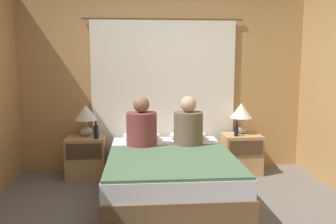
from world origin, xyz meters
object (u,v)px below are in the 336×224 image
Objects in this scene: bed at (170,175)px; person_left_in_bed at (142,127)px; person_right_in_bed at (188,126)px; lamp_right at (241,113)px; beer_bottle_on_left_stand at (96,132)px; nightstand_right at (241,154)px; pillow_right at (188,135)px; pillow_left at (142,136)px; beer_bottle_on_right_stand at (236,130)px; nightstand_left at (86,157)px; lamp_left at (86,115)px.

bed is 0.71m from person_left_in_bed.
person_left_in_bed reaches higher than person_right_in_bed.
beer_bottle_on_left_stand is at bearing -175.15° from lamp_right.
nightstand_right is 0.98m from person_right_in_bed.
pillow_right is at bearing 177.45° from nightstand_right.
pillow_left is at bearing 178.63° from nightstand_right.
pillow_right is 2.48× the size of beer_bottle_on_right_stand.
beer_bottle_on_left_stand is at bearing 180.00° from beer_bottle_on_right_stand.
beer_bottle_on_left_stand is (0.15, -0.09, 0.36)m from nightstand_left.
person_right_in_bed reaches higher than lamp_left.
person_left_in_bed reaches higher than beer_bottle_on_right_stand.
beer_bottle_on_left_stand reaches higher than beer_bottle_on_right_stand.
lamp_right is at bearing 17.02° from person_left_in_bed.
pillow_left is at bearing 89.59° from person_left_in_bed.
nightstand_left is at bearing -177.45° from pillow_left.
beer_bottle_on_left_stand reaches higher than pillow_left.
beer_bottle_on_right_stand is at bearing 20.34° from person_right_in_bed.
nightstand_left is at bearing 165.20° from person_right_in_bed.
person_left_in_bed is at bearing -180.00° from person_right_in_bed.
person_right_in_bed is at bearing 56.23° from bed.
lamp_right reaches higher than bed.
lamp_right is at bearing 37.58° from bed.
beer_bottle_on_right_stand is at bearing -4.75° from lamp_left.
person_right_in_bed is at bearing -152.06° from lamp_right.
lamp_left reaches higher than pillow_right.
bed is at bearing -37.58° from lamp_left.
nightstand_right is (2.11, 0.00, 0.00)m from nightstand_left.
person_right_in_bed is (-0.79, -0.35, 0.46)m from nightstand_right.
nightstand_right is at bearing -1.98° from lamp_left.
nightstand_left is at bearing 144.99° from bed.
lamp_right reaches higher than beer_bottle_on_right_stand.
nightstand_right is 1.40m from pillow_left.
pillow_right is at bearing 1.37° from nightstand_left.
nightstand_left is 1.06× the size of pillow_right.
nightstand_left is 1.40m from pillow_right.
lamp_left is 0.30m from beer_bottle_on_left_stand.
beer_bottle_on_right_stand reaches higher than pillow_right.
lamp_left is at bearing 131.77° from beer_bottle_on_left_stand.
bed is at bearing -50.77° from person_left_in_bed.
lamp_right is (2.11, 0.07, 0.55)m from nightstand_left.
beer_bottle_on_right_stand is at bearing -138.92° from nightstand_right.
pillow_right is (1.37, -0.04, -0.28)m from lamp_left.
nightstand_left is 0.85× the size of person_left_in_bed.
nightstand_left is (-1.06, 0.74, 0.03)m from bed.
person_left_in_bed is (-1.38, -0.42, -0.09)m from lamp_right.
bed is 4.60× the size of lamp_left.
person_right_in_bed is at bearing -12.29° from beer_bottle_on_left_stand.
beer_bottle_on_left_stand reaches higher than nightstand_left.
nightstand_right is 0.85× the size of person_left_in_bed.
lamp_left is at bearing 178.33° from pillow_right.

